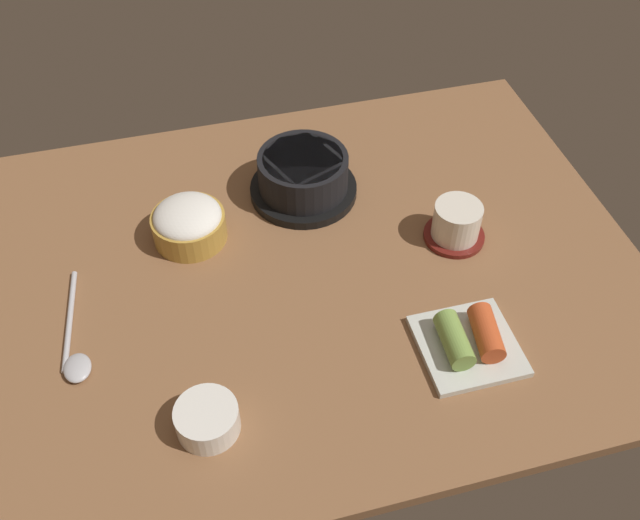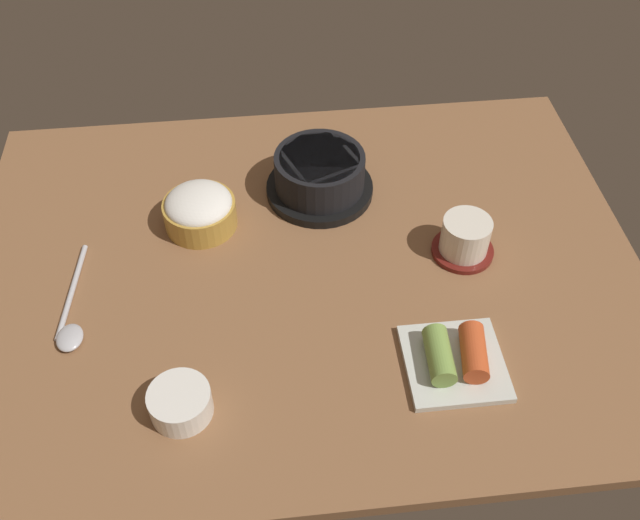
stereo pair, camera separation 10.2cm
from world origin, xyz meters
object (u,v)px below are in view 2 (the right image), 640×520
at_px(stone_pot, 320,175).
at_px(tea_cup_with_saucer, 466,240).
at_px(rice_bowl, 199,209).
at_px(spoon, 71,321).
at_px(kimchi_plate, 455,358).
at_px(side_bowl_near, 180,402).

distance_m(stone_pot, tea_cup_with_saucer, 0.26).
bearing_deg(rice_bowl, tea_cup_with_saucer, -15.40).
xyz_separation_m(tea_cup_with_saucer, spoon, (-0.57, -0.07, -0.02)).
relative_size(kimchi_plate, spoon, 0.66).
relative_size(stone_pot, side_bowl_near, 2.21).
distance_m(kimchi_plate, spoon, 0.53).
height_order(kimchi_plate, spoon, kimchi_plate).
bearing_deg(rice_bowl, stone_pot, 15.90).
height_order(stone_pot, rice_bowl, stone_pot).
relative_size(stone_pot, tea_cup_with_saucer, 1.86).
relative_size(stone_pot, kimchi_plate, 1.34).
bearing_deg(rice_bowl, spoon, -135.18).
relative_size(stone_pot, spoon, 0.88).
distance_m(stone_pot, rice_bowl, 0.20).
bearing_deg(tea_cup_with_saucer, rice_bowl, 164.60).
bearing_deg(spoon, tea_cup_with_saucer, 6.96).
xyz_separation_m(side_bowl_near, spoon, (-0.16, 0.16, -0.01)).
distance_m(stone_pot, side_bowl_near, 0.44).
bearing_deg(kimchi_plate, stone_pot, 111.28).
height_order(stone_pot, kimchi_plate, stone_pot).
xyz_separation_m(rice_bowl, side_bowl_near, (-0.02, -0.33, -0.01)).
xyz_separation_m(rice_bowl, tea_cup_with_saucer, (0.39, -0.11, -0.00)).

